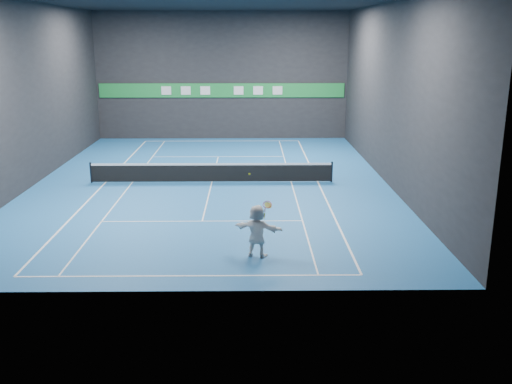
{
  "coord_description": "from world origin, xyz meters",
  "views": [
    {
      "loc": [
        1.92,
        -28.56,
        7.35
      ],
      "look_at": [
        2.19,
        -7.37,
        1.5
      ],
      "focal_mm": 40.0,
      "sensor_mm": 36.0,
      "label": 1
    }
  ],
  "objects_px": {
    "tennis_ball": "(249,174)",
    "tennis_racket": "(267,206)",
    "player": "(257,231)",
    "tennis_net": "(212,172)"
  },
  "relations": [
    {
      "from": "player",
      "to": "tennis_net",
      "type": "bearing_deg",
      "value": -58.92
    },
    {
      "from": "tennis_net",
      "to": "player",
      "type": "bearing_deg",
      "value": -77.93
    },
    {
      "from": "tennis_net",
      "to": "tennis_racket",
      "type": "bearing_deg",
      "value": -76.11
    },
    {
      "from": "player",
      "to": "tennis_ball",
      "type": "xyz_separation_m",
      "value": [
        -0.25,
        0.0,
        1.99
      ]
    },
    {
      "from": "tennis_racket",
      "to": "tennis_ball",
      "type": "bearing_deg",
      "value": -175.49
    },
    {
      "from": "player",
      "to": "tennis_net",
      "type": "height_order",
      "value": "player"
    },
    {
      "from": "tennis_ball",
      "to": "tennis_racket",
      "type": "xyz_separation_m",
      "value": [
        0.58,
        0.05,
        -1.13
      ]
    },
    {
      "from": "player",
      "to": "tennis_net",
      "type": "relative_size",
      "value": 0.15
    },
    {
      "from": "player",
      "to": "tennis_racket",
      "type": "xyz_separation_m",
      "value": [
        0.33,
        0.05,
        0.86
      ]
    },
    {
      "from": "tennis_net",
      "to": "tennis_racket",
      "type": "distance_m",
      "value": 10.57
    }
  ]
}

